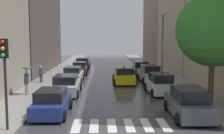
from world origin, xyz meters
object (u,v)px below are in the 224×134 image
parked_car_right_fourth (141,68)px  street_tree_right (213,30)px  parked_car_right_second (160,84)px  parked_car_right_third (150,74)px  parked_car_left_fifth (83,63)px  parked_car_left_second (66,85)px  traffic_light_left_corner (5,64)px  taxi_midroad (124,75)px  pedestrian_foreground (41,74)px  pedestrian_near_tree (26,75)px  parked_car_right_nearest (188,103)px  parked_car_left_fourth (80,68)px  lamp_post_right (163,41)px  parked_car_left_nearest (52,103)px  parked_car_left_third (73,75)px

parked_car_right_fourth → street_tree_right: 16.12m
parked_car_right_second → street_tree_right: size_ratio=0.56×
parked_car_right_third → parked_car_left_fifth: bearing=29.8°
parked_car_left_second → parked_car_right_third: 9.90m
parked_car_left_second → traffic_light_left_corner: 9.20m
parked_car_right_third → taxi_midroad: bearing=104.5°
pedestrian_foreground → pedestrian_near_tree: pedestrian_near_tree is taller
parked_car_right_nearest → parked_car_left_fourth: bearing=23.8°
parked_car_right_third → lamp_post_right: 3.90m
parked_car_right_second → traffic_light_left_corner: traffic_light_left_corner is taller
parked_car_right_fourth → pedestrian_near_tree: 16.17m
parked_car_right_second → lamp_post_right: (1.79, 7.26, 3.42)m
parked_car_left_nearest → parked_car_left_third: (-0.02, 11.85, 0.03)m
parked_car_left_nearest → parked_car_left_fourth: size_ratio=0.97×
parked_car_left_nearest → parked_car_right_third: 14.27m
street_tree_right → parked_car_left_second: bearing=159.0°
parked_car_right_nearest → parked_car_left_nearest: bearing=86.0°
parked_car_left_third → parked_car_left_fifth: (0.06, 12.84, -0.01)m
parked_car_right_third → lamp_post_right: lamp_post_right is taller
traffic_light_left_corner → parked_car_left_nearest: bearing=61.5°
street_tree_right → traffic_light_left_corner: bearing=-157.7°
parked_car_left_third → parked_car_right_fourth: parked_car_right_fourth is taller
parked_car_left_second → parked_car_right_third: (7.78, 6.12, 0.07)m
parked_car_left_fourth → parked_car_right_third: (7.72, -6.08, 0.08)m
parked_car_right_third → parked_car_left_nearest: bearing=144.8°
taxi_midroad → parked_car_right_second: bearing=-154.7°
parked_car_left_second → parked_car_right_third: parked_car_right_third is taller
parked_car_right_nearest → taxi_midroad: 12.16m
traffic_light_left_corner → lamp_post_right: size_ratio=0.61×
parked_car_right_second → parked_car_left_nearest: bearing=125.6°
parked_car_right_nearest → pedestrian_near_tree: pedestrian_near_tree is taller
parked_car_left_second → parked_car_right_second: 7.55m
pedestrian_foreground → street_tree_right: (13.25, -9.03, 4.01)m
parked_car_left_third → street_tree_right: street_tree_right is taller
street_tree_right → lamp_post_right: (-0.76, 11.15, -0.82)m
parked_car_right_nearest → traffic_light_left_corner: bearing=104.4°
taxi_midroad → street_tree_right: bearing=-151.3°
parked_car_left_third → pedestrian_near_tree: pedestrian_near_tree is taller
parked_car_left_nearest → parked_car_right_second: parked_car_right_second is taller
parked_car_right_third → parked_car_right_fourth: 5.37m
parked_car_right_nearest → parked_car_right_third: (0.05, 12.66, 0.01)m
parked_car_right_third → parked_car_right_fourth: bearing=-0.2°
parked_car_left_nearest → parked_car_left_third: bearing=0.9°
parked_car_left_second → traffic_light_left_corner: traffic_light_left_corner is taller
parked_car_left_fifth → parked_car_right_second: bearing=-157.9°
parked_car_right_third → traffic_light_left_corner: traffic_light_left_corner is taller
parked_car_right_nearest → traffic_light_left_corner: (-9.39, -2.15, 2.49)m
parked_car_left_fourth → parked_car_right_nearest: parked_car_right_nearest is taller
pedestrian_foreground → parked_car_right_fourth: bearing=68.3°
street_tree_right → lamp_post_right: 11.21m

